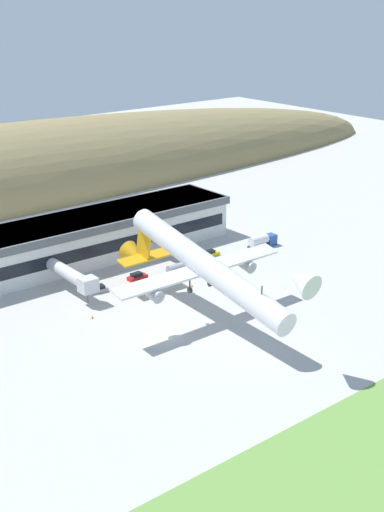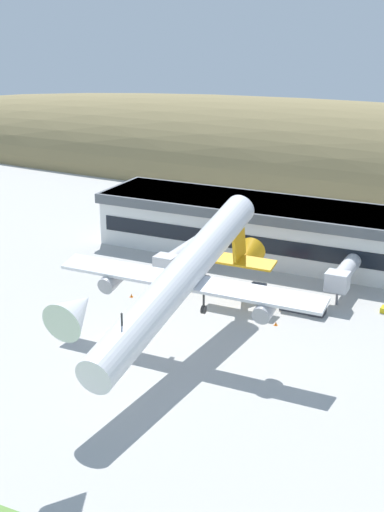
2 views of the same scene
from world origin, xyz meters
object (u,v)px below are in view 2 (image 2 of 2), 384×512
Objects in this scene: cargo_airplane at (183,278)px; service_car_2 at (201,281)px; jetway_1 at (343,274)px; terminal_building at (290,229)px; service_car_0 at (259,289)px; jetway_0 at (182,254)px; fuel_truck at (302,303)px; traffic_cone_0 at (276,323)px; traffic_cone_1 at (131,295)px.

cargo_airplane is 26.53m from service_car_2.
jetway_1 is at bearing 10.84° from service_car_2.
terminal_building reaches higher than service_car_0.
jetway_0 is at bearing -129.73° from terminal_building.
fuel_truck reaches higher than traffic_cone_0.
service_car_2 is (-9.92, -0.52, -0.04)m from service_car_0.
fuel_truck is at bearing 62.83° from cargo_airplane.
jetway_1 is 15.72m from traffic_cone_0.
jetway_0 is 0.31× the size of cargo_airplane.
jetway_0 is 2.36× the size of fuel_truck.
service_car_2 is (4.48, -1.89, -3.41)m from jetway_0.
cargo_airplane reaches higher than service_car_0.
fuel_truck is (22.78, -5.53, -2.58)m from jetway_0.
service_car_2 is at bearing -22.85° from jetway_0.
terminal_building is 32.74m from traffic_cone_1.
traffic_cone_1 is (-17.38, -10.29, -0.34)m from service_car_0.
service_car_2 is 18.67m from fuel_truck.
service_car_2 is 12.29m from traffic_cone_1.
terminal_building reaches higher than jetway_0.
traffic_cone_0 is (6.45, -10.39, -0.34)m from service_car_0.
terminal_building reaches higher than jetway_1.
fuel_truck is at bearing -116.40° from jetway_1.
cargo_airplane is 7.55× the size of fuel_truck.
jetway_0 is at bearing 174.57° from service_car_0.
jetway_1 reaches higher than service_car_0.
traffic_cone_1 is (-15.75, 13.38, -10.27)m from cargo_airplane.
fuel_truck is 6.62m from traffic_cone_0.
terminal_building reaches higher than traffic_cone_0.
terminal_building is 19.21m from jetway_1.
jetway_1 is 1.70× the size of fuel_truck.
cargo_airplane is (-13.93, -27.40, 6.56)m from jetway_1.
fuel_truck is (8.38, -4.16, 0.79)m from service_car_0.
traffic_cone_1 is (-25.76, -6.12, -1.13)m from fuel_truck.
terminal_building is at bearing 93.13° from service_car_0.
service_car_2 is at bearing 168.75° from fuel_truck.
service_car_0 is at bearing 121.84° from traffic_cone_0.
terminal_building is 18.26m from service_car_0.
jetway_0 is at bearing 166.36° from fuel_truck.
jetway_0 reaches higher than fuel_truck.
cargo_airplane is 88.12× the size of traffic_cone_1.
cargo_airplane is (12.77, -25.04, 6.56)m from jetway_0.
service_car_2 is (-8.29, 23.15, -9.97)m from cargo_airplane.
terminal_building reaches higher than service_car_2.
traffic_cone_0 is (7.41, -27.93, -5.31)m from terminal_building.
service_car_2 is at bearing 109.70° from cargo_airplane.
terminal_building is 41.51m from cargo_airplane.
terminal_building reaches higher than fuel_truck.
traffic_cone_1 is (-29.67, -14.02, -3.71)m from jetway_1.
service_car_2 reaches higher than traffic_cone_0.
service_car_0 reaches higher than traffic_cone_1.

